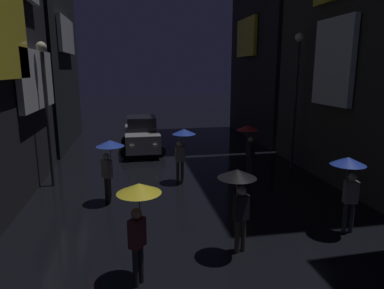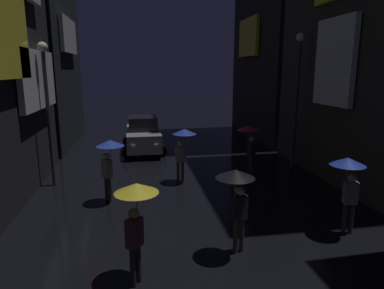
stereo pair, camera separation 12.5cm
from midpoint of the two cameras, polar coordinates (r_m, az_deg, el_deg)
name	(u,v)px [view 1 (the left image)]	position (r m, az deg, el deg)	size (l,w,h in m)	color
pedestrian_far_right_blue	(349,174)	(9.82, 24.34, -4.47)	(0.90, 0.90, 2.12)	#2D2D38
pedestrian_midstreet_left_black	(238,188)	(7.99, 7.29, -7.15)	(0.90, 0.90, 2.12)	#38332D
pedestrian_near_crossing_blue	(109,154)	(11.40, -13.97, -1.49)	(0.90, 0.90, 2.12)	#38332D
pedestrian_midstreet_centre_red	(248,136)	(14.12, 9.13, 1.35)	(0.90, 0.90, 2.12)	#2D2D38
pedestrian_foreground_right_blue	(183,141)	(13.08, -1.85, 0.63)	(0.90, 0.90, 2.12)	#38332D
pedestrian_foreground_left_yellow	(138,206)	(7.01, -9.44, -10.07)	(0.90, 0.90, 2.12)	black
car_distant	(142,135)	(18.42, -8.58, 1.58)	(2.28, 4.16, 1.92)	#99999E
streetlamp_left_far	(46,98)	(13.54, -23.42, 7.12)	(0.36, 0.36, 5.29)	#2D2D33
streetlamp_right_far	(296,87)	(15.45, 16.73, 9.21)	(0.36, 0.36, 5.82)	#2D2D33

